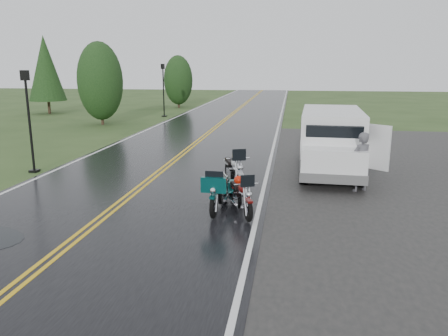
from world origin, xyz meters
name	(u,v)px	position (x,y,z in m)	size (l,w,h in m)	color
ground	(98,223)	(0.00, 0.00, 0.00)	(120.00, 120.00, 0.00)	#2D471E
road	(190,148)	(0.00, 10.00, 0.02)	(8.00, 100.00, 0.04)	black
motorcycle_red	(248,202)	(3.62, 0.47, 0.56)	(0.69, 1.90, 1.12)	#510A09
motorcycle_teal	(213,197)	(2.76, 0.59, 0.59)	(0.72, 1.99, 1.18)	#053A39
motorcycle_silver	(240,175)	(3.15, 2.71, 0.65)	(0.80, 2.21, 1.31)	#969A9D
van_white	(305,150)	(5.03, 4.33, 1.12)	(2.14, 5.70, 2.24)	white
person_at_van	(361,163)	(6.66, 3.72, 0.89)	(0.65, 0.43, 1.79)	#525156
lamp_post_near_left	(29,122)	(-4.47, 4.56, 1.81)	(0.31, 0.31, 3.61)	black
lamp_post_far_left	(163,90)	(-4.85, 22.28, 1.96)	(0.34, 0.34, 3.91)	black
tree_left_mid	(101,90)	(-7.50, 17.24, 2.24)	(2.86, 2.86, 4.47)	#1E3D19
tree_left_far	(178,85)	(-5.60, 29.56, 1.99)	(2.59, 2.59, 3.98)	#1E3D19
pine_left_far	(46,76)	(-14.54, 23.00, 2.95)	(2.83, 2.83, 5.90)	#1E3D19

